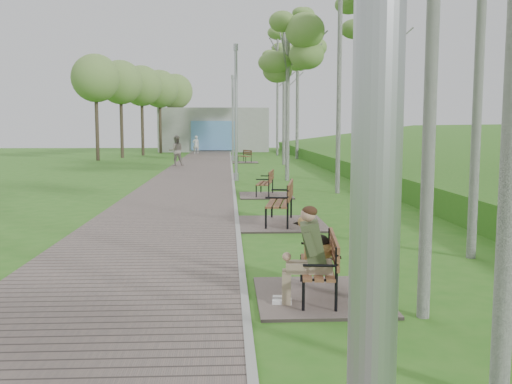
% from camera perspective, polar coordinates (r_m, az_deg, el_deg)
% --- Properties ---
extents(walkway, '(3.50, 67.00, 0.04)m').
position_cam_1_polar(walkway, '(24.67, -6.40, 1.29)').
color(walkway, '#665852').
rests_on(walkway, ground).
extents(kerb, '(0.10, 67.00, 0.05)m').
position_cam_1_polar(kerb, '(24.62, -2.33, 1.32)').
color(kerb, '#999993').
rests_on(kerb, ground).
extents(building_north, '(10.00, 5.20, 4.00)m').
position_cam_1_polar(building_north, '(54.01, -4.21, 6.21)').
color(building_north, '#9E9E99').
rests_on(building_north, ground).
extents(bench_main, '(1.68, 1.87, 1.46)m').
position_cam_1_polar(bench_main, '(7.53, 5.84, -7.63)').
color(bench_main, '#665852').
rests_on(bench_main, ground).
extents(bench_second, '(2.03, 2.25, 1.25)m').
position_cam_1_polar(bench_second, '(13.19, 2.35, -2.27)').
color(bench_second, '#665852').
rests_on(bench_second, ground).
extents(bench_third, '(1.71, 1.90, 1.05)m').
position_cam_1_polar(bench_third, '(18.62, 0.89, 0.18)').
color(bench_third, '#665852').
rests_on(bench_third, ground).
extents(bench_far, '(1.63, 1.81, 1.00)m').
position_cam_1_polar(bench_far, '(36.31, -1.14, 3.24)').
color(bench_far, '#665852').
rests_on(bench_far, ground).
extents(lamp_post_second, '(0.22, 0.22, 5.64)m').
position_cam_1_polar(lamp_post_second, '(23.88, -2.01, 7.44)').
color(lamp_post_second, '#A5A7AD').
rests_on(lamp_post_second, ground).
extents(lamp_post_third, '(0.22, 0.22, 5.67)m').
position_cam_1_polar(lamp_post_third, '(38.22, -2.34, 7.10)').
color(lamp_post_third, '#A5A7AD').
rests_on(lamp_post_third, ground).
extents(lamp_post_far, '(0.21, 0.21, 5.36)m').
position_cam_1_polar(lamp_post_far, '(43.77, -2.00, 6.83)').
color(lamp_post_far, '#A5A7AD').
rests_on(lamp_post_far, ground).
extents(pedestrian_near, '(0.64, 0.52, 1.54)m').
position_cam_1_polar(pedestrian_near, '(48.37, -6.02, 4.71)').
color(pedestrian_near, white).
rests_on(pedestrian_near, ground).
extents(pedestrian_far, '(0.97, 0.81, 1.77)m').
position_cam_1_polar(pedestrian_far, '(33.28, -8.00, 4.10)').
color(pedestrian_far, '#9D9289').
rests_on(pedestrian_far, ground).
extents(birch_mid_c, '(2.33, 2.33, 6.71)m').
position_cam_1_polar(birch_mid_c, '(24.25, 3.20, 13.65)').
color(birch_mid_c, silver).
rests_on(birch_mid_c, ground).
extents(birch_far_a, '(2.32, 2.32, 9.14)m').
position_cam_1_polar(birch_far_a, '(23.83, 11.28, 18.32)').
color(birch_far_a, silver).
rests_on(birch_far_a, ground).
extents(birch_far_b, '(2.43, 2.43, 9.29)m').
position_cam_1_polar(birch_far_b, '(34.68, 2.83, 14.86)').
color(birch_far_b, silver).
rests_on(birch_far_b, ground).
extents(birch_far_c, '(2.85, 2.85, 10.49)m').
position_cam_1_polar(birch_far_c, '(41.18, 4.21, 14.85)').
color(birch_far_c, silver).
rests_on(birch_far_c, ground).
extents(birch_distant_a, '(2.40, 2.40, 9.44)m').
position_cam_1_polar(birch_distant_a, '(45.78, 2.17, 12.97)').
color(birch_distant_a, silver).
rests_on(birch_distant_a, ground).
extents(birch_distant_b, '(2.92, 2.92, 10.71)m').
position_cam_1_polar(birch_distant_b, '(50.97, 3.30, 13.43)').
color(birch_distant_b, silver).
rests_on(birch_distant_b, ground).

